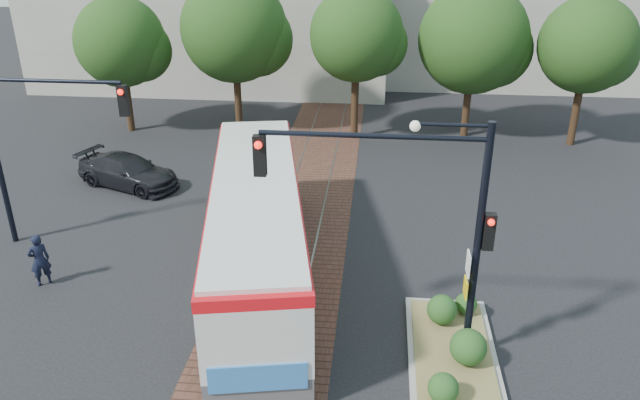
{
  "coord_description": "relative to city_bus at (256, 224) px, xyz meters",
  "views": [
    {
      "loc": [
        2.73,
        -13.68,
        10.19
      ],
      "look_at": [
        0.89,
        4.89,
        1.6
      ],
      "focal_mm": 35.0,
      "sensor_mm": 36.0,
      "label": 1
    }
  ],
  "objects": [
    {
      "name": "ground",
      "position": [
        0.79,
        -2.64,
        -1.77
      ],
      "size": [
        120.0,
        120.0,
        0.0
      ],
      "primitive_type": "plane",
      "color": "black",
      "rests_on": "ground"
    },
    {
      "name": "trackbed",
      "position": [
        0.79,
        1.36,
        -1.76
      ],
      "size": [
        3.6,
        40.0,
        0.02
      ],
      "color": "#533126",
      "rests_on": "ground"
    },
    {
      "name": "tree_row",
      "position": [
        2.01,
        13.78,
        3.08
      ],
      "size": [
        26.4,
        5.6,
        7.67
      ],
      "color": "#382314",
      "rests_on": "ground"
    },
    {
      "name": "warehouses",
      "position": [
        0.27,
        26.1,
        2.05
      ],
      "size": [
        40.0,
        13.0,
        8.0
      ],
      "color": "#ADA899",
      "rests_on": "ground"
    },
    {
      "name": "city_bus",
      "position": [
        0.0,
        0.0,
        0.0
      ],
      "size": [
        4.72,
        12.09,
        3.17
      ],
      "rotation": [
        0.0,
        0.0,
        0.19
      ],
      "color": "#4D4D50",
      "rests_on": "ground"
    },
    {
      "name": "traffic_island",
      "position": [
        5.62,
        -3.54,
        -1.44
      ],
      "size": [
        2.2,
        5.2,
        1.13
      ],
      "color": "gray",
      "rests_on": "ground"
    },
    {
      "name": "signal_pole_main",
      "position": [
        4.66,
        -3.45,
        2.39
      ],
      "size": [
        5.49,
        0.46,
        6.0
      ],
      "color": "black",
      "rests_on": "ground"
    },
    {
      "name": "signal_pole_left",
      "position": [
        -7.57,
        1.35,
        2.1
      ],
      "size": [
        4.99,
        0.34,
        6.0
      ],
      "color": "black",
      "rests_on": "ground"
    },
    {
      "name": "officer",
      "position": [
        -6.36,
        -1.16,
        -0.94
      ],
      "size": [
        0.72,
        0.7,
        1.66
      ],
      "primitive_type": "imported",
      "rotation": [
        0.0,
        0.0,
        3.87
      ],
      "color": "black",
      "rests_on": "ground"
    },
    {
      "name": "parked_car",
      "position": [
        -6.61,
        6.35,
        -1.13
      ],
      "size": [
        4.77,
        3.27,
        1.28
      ],
      "primitive_type": "imported",
      "rotation": [
        0.0,
        0.0,
        1.2
      ],
      "color": "black",
      "rests_on": "ground"
    }
  ]
}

